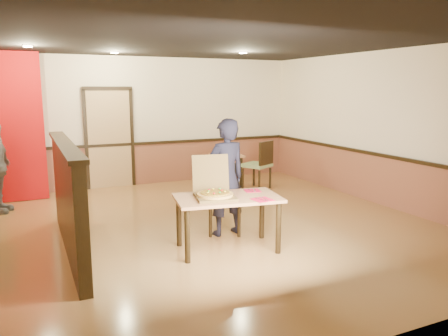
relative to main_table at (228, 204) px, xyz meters
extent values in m
plane|color=#A57440|center=(0.10, 1.02, -0.62)|extent=(7.00, 7.00, 0.00)
plane|color=black|center=(0.10, 1.02, 2.18)|extent=(7.00, 7.00, 0.00)
plane|color=#FFEDC7|center=(0.10, 4.52, 0.78)|extent=(7.00, 0.00, 7.00)
plane|color=#FFEDC7|center=(3.60, 1.02, 0.78)|extent=(0.00, 7.00, 7.00)
cube|color=brown|center=(0.10, 4.49, -0.17)|extent=(7.00, 0.04, 0.90)
cube|color=black|center=(0.10, 4.47, 0.30)|extent=(7.00, 0.06, 0.06)
cube|color=brown|center=(3.57, 1.02, -0.17)|extent=(0.04, 7.00, 0.90)
cube|color=black|center=(3.55, 1.02, 0.30)|extent=(0.06, 7.00, 0.06)
cube|color=tan|center=(-0.70, 4.48, 0.43)|extent=(0.90, 0.06, 2.10)
cube|color=black|center=(-1.90, 0.82, 0.08)|extent=(0.14, 3.00, 1.40)
cube|color=black|center=(-1.90, 0.82, 0.80)|extent=(0.20, 3.10, 0.05)
cylinder|color=beige|center=(-2.20, 2.82, 2.16)|extent=(0.14, 0.14, 0.02)
cylinder|color=beige|center=(-0.70, 3.52, 2.16)|extent=(0.14, 0.14, 0.02)
cylinder|color=beige|center=(1.50, 2.52, 2.16)|extent=(0.14, 0.14, 0.02)
cube|color=tan|center=(0.00, 0.00, 0.09)|extent=(1.46, 0.98, 0.04)
cylinder|color=black|center=(-0.64, -0.21, -0.28)|extent=(0.07, 0.07, 0.69)
cylinder|color=black|center=(-0.54, 0.40, -0.28)|extent=(0.07, 0.07, 0.69)
cylinder|color=black|center=(0.54, -0.40, -0.28)|extent=(0.07, 0.07, 0.69)
cylinder|color=black|center=(0.64, 0.21, -0.28)|extent=(0.07, 0.07, 0.69)
cube|color=#77884F|center=(0.26, 0.66, -0.12)|extent=(0.66, 0.66, 0.07)
cube|color=black|center=(0.35, 0.87, 0.15)|extent=(0.46, 0.23, 0.48)
cylinder|color=black|center=(-0.01, 0.55, -0.40)|extent=(0.05, 0.05, 0.43)
cylinder|color=black|center=(0.15, 0.93, -0.40)|extent=(0.05, 0.05, 0.43)
cylinder|color=black|center=(0.37, 0.39, -0.40)|extent=(0.05, 0.05, 0.43)
cylinder|color=black|center=(0.53, 0.77, -0.40)|extent=(0.05, 0.05, 0.43)
cube|color=#77884F|center=(1.19, 3.00, -0.20)|extent=(0.44, 0.44, 0.05)
cube|color=black|center=(1.20, 2.81, 0.02)|extent=(0.40, 0.06, 0.40)
cylinder|color=black|center=(1.36, 3.18, -0.44)|extent=(0.04, 0.04, 0.36)
cylinder|color=black|center=(1.37, 2.84, -0.44)|extent=(0.04, 0.04, 0.36)
cylinder|color=black|center=(1.01, 3.17, -0.44)|extent=(0.04, 0.04, 0.36)
cylinder|color=black|center=(1.03, 2.82, -0.44)|extent=(0.04, 0.04, 0.36)
cube|color=#77884F|center=(2.09, 3.00, -0.11)|extent=(0.69, 0.69, 0.07)
cube|color=black|center=(2.20, 2.80, 0.17)|extent=(0.46, 0.26, 0.49)
cylinder|color=black|center=(2.18, 3.29, -0.40)|extent=(0.05, 0.05, 0.45)
cylinder|color=black|center=(2.38, 2.91, -0.40)|extent=(0.05, 0.05, 0.45)
cylinder|color=black|center=(1.81, 3.10, -0.40)|extent=(0.05, 0.05, 0.45)
cylinder|color=black|center=(2.00, 2.72, -0.40)|extent=(0.05, 0.05, 0.45)
cube|color=tan|center=(1.64, 3.55, 0.05)|extent=(0.69, 0.69, 0.04)
cylinder|color=black|center=(1.38, 3.33, -0.29)|extent=(0.07, 0.07, 0.65)
cylinder|color=black|center=(1.42, 3.81, -0.29)|extent=(0.07, 0.07, 0.65)
cylinder|color=black|center=(1.86, 3.29, -0.29)|extent=(0.07, 0.07, 0.65)
cylinder|color=black|center=(1.90, 3.78, -0.29)|extent=(0.07, 0.07, 0.65)
imported|color=black|center=(0.25, 0.58, 0.23)|extent=(0.66, 0.48, 1.70)
cube|color=brown|center=(-0.19, -0.02, 0.13)|extent=(0.58, 0.58, 0.04)
cube|color=brown|center=(-0.13, 0.26, 0.39)|extent=(0.50, 0.19, 0.49)
cylinder|color=gold|center=(-0.19, -0.02, 0.16)|extent=(0.49, 0.49, 0.03)
cube|color=red|center=(0.33, -0.34, 0.11)|extent=(0.25, 0.25, 0.01)
cylinder|color=silver|center=(0.30, -0.34, 0.12)|extent=(0.03, 0.20, 0.01)
cube|color=silver|center=(0.36, -0.34, 0.11)|extent=(0.03, 0.21, 0.00)
cube|color=red|center=(0.45, 0.15, 0.11)|extent=(0.25, 0.25, 0.00)
cylinder|color=silver|center=(0.42, 0.15, 0.12)|extent=(0.05, 0.18, 0.01)
cube|color=silver|center=(0.48, 0.15, 0.11)|extent=(0.06, 0.19, 0.00)
cylinder|color=brown|center=(1.54, 3.66, 0.15)|extent=(0.06, 0.06, 0.16)
camera|label=1|loc=(-2.35, -5.02, 1.50)|focal=35.00mm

